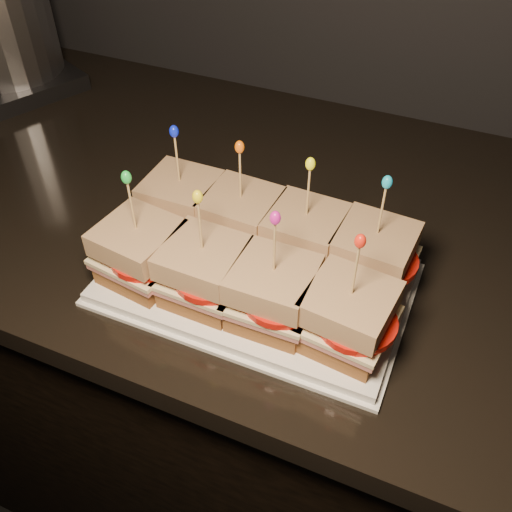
% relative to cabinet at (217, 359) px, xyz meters
% --- Properties ---
extents(cabinet, '(2.40, 0.69, 0.85)m').
position_rel_cabinet_xyz_m(cabinet, '(0.00, 0.00, 0.00)').
color(cabinet, black).
rests_on(cabinet, ground).
extents(granite_slab, '(2.44, 0.73, 0.04)m').
position_rel_cabinet_xyz_m(granite_slab, '(0.00, -0.00, 0.44)').
color(granite_slab, black).
rests_on(granite_slab, cabinet).
extents(platter, '(0.38, 0.24, 0.02)m').
position_rel_cabinet_xyz_m(platter, '(0.17, -0.17, 0.47)').
color(platter, white).
rests_on(platter, granite_slab).
extents(platter_rim, '(0.40, 0.25, 0.01)m').
position_rel_cabinet_xyz_m(platter_rim, '(0.17, -0.17, 0.46)').
color(platter_rim, white).
rests_on(platter_rim, granite_slab).
extents(sandwich_0_bread_bot, '(0.09, 0.09, 0.03)m').
position_rel_cabinet_xyz_m(sandwich_0_bread_bot, '(0.03, -0.12, 0.49)').
color(sandwich_0_bread_bot, brown).
rests_on(sandwich_0_bread_bot, platter).
extents(sandwich_0_ham, '(0.10, 0.10, 0.01)m').
position_rel_cabinet_xyz_m(sandwich_0_ham, '(0.03, -0.12, 0.51)').
color(sandwich_0_ham, '#BB665C').
rests_on(sandwich_0_ham, sandwich_0_bread_bot).
extents(sandwich_0_cheese, '(0.10, 0.10, 0.01)m').
position_rel_cabinet_xyz_m(sandwich_0_cheese, '(0.03, -0.12, 0.51)').
color(sandwich_0_cheese, beige).
rests_on(sandwich_0_cheese, sandwich_0_ham).
extents(sandwich_0_tomato, '(0.09, 0.09, 0.01)m').
position_rel_cabinet_xyz_m(sandwich_0_tomato, '(0.04, -0.12, 0.52)').
color(sandwich_0_tomato, red).
rests_on(sandwich_0_tomato, sandwich_0_cheese).
extents(sandwich_0_bread_top, '(0.09, 0.09, 0.03)m').
position_rel_cabinet_xyz_m(sandwich_0_bread_top, '(0.03, -0.12, 0.54)').
color(sandwich_0_bread_top, brown).
rests_on(sandwich_0_bread_top, sandwich_0_tomato).
extents(sandwich_0_pick, '(0.00, 0.00, 0.09)m').
position_rel_cabinet_xyz_m(sandwich_0_pick, '(0.03, -0.12, 0.59)').
color(sandwich_0_pick, tan).
rests_on(sandwich_0_pick, sandwich_0_bread_top).
extents(sandwich_0_frill, '(0.01, 0.01, 0.02)m').
position_rel_cabinet_xyz_m(sandwich_0_frill, '(0.03, -0.12, 0.63)').
color(sandwich_0_frill, '#0D1DE2').
rests_on(sandwich_0_frill, sandwich_0_pick).
extents(sandwich_1_bread_bot, '(0.10, 0.10, 0.03)m').
position_rel_cabinet_xyz_m(sandwich_1_bread_bot, '(0.12, -0.12, 0.49)').
color(sandwich_1_bread_bot, brown).
rests_on(sandwich_1_bread_bot, platter).
extents(sandwich_1_ham, '(0.10, 0.10, 0.01)m').
position_rel_cabinet_xyz_m(sandwich_1_ham, '(0.12, -0.12, 0.51)').
color(sandwich_1_ham, '#BB665C').
rests_on(sandwich_1_ham, sandwich_1_bread_bot).
extents(sandwich_1_cheese, '(0.11, 0.10, 0.01)m').
position_rel_cabinet_xyz_m(sandwich_1_cheese, '(0.12, -0.12, 0.51)').
color(sandwich_1_cheese, beige).
rests_on(sandwich_1_cheese, sandwich_1_ham).
extents(sandwich_1_tomato, '(0.09, 0.09, 0.01)m').
position_rel_cabinet_xyz_m(sandwich_1_tomato, '(0.13, -0.12, 0.52)').
color(sandwich_1_tomato, red).
rests_on(sandwich_1_tomato, sandwich_1_cheese).
extents(sandwich_1_bread_top, '(0.10, 0.10, 0.03)m').
position_rel_cabinet_xyz_m(sandwich_1_bread_top, '(0.12, -0.12, 0.54)').
color(sandwich_1_bread_top, brown).
rests_on(sandwich_1_bread_top, sandwich_1_tomato).
extents(sandwich_1_pick, '(0.00, 0.00, 0.09)m').
position_rel_cabinet_xyz_m(sandwich_1_pick, '(0.12, -0.12, 0.59)').
color(sandwich_1_pick, tan).
rests_on(sandwich_1_pick, sandwich_1_bread_top).
extents(sandwich_1_frill, '(0.01, 0.01, 0.02)m').
position_rel_cabinet_xyz_m(sandwich_1_frill, '(0.12, -0.12, 0.63)').
color(sandwich_1_frill, '#E9600B').
rests_on(sandwich_1_frill, sandwich_1_pick).
extents(sandwich_2_bread_bot, '(0.09, 0.09, 0.03)m').
position_rel_cabinet_xyz_m(sandwich_2_bread_bot, '(0.21, -0.12, 0.49)').
color(sandwich_2_bread_bot, brown).
rests_on(sandwich_2_bread_bot, platter).
extents(sandwich_2_ham, '(0.10, 0.10, 0.01)m').
position_rel_cabinet_xyz_m(sandwich_2_ham, '(0.21, -0.12, 0.51)').
color(sandwich_2_ham, '#BB665C').
rests_on(sandwich_2_ham, sandwich_2_bread_bot).
extents(sandwich_2_cheese, '(0.11, 0.10, 0.01)m').
position_rel_cabinet_xyz_m(sandwich_2_cheese, '(0.21, -0.12, 0.51)').
color(sandwich_2_cheese, beige).
rests_on(sandwich_2_cheese, sandwich_2_ham).
extents(sandwich_2_tomato, '(0.09, 0.09, 0.01)m').
position_rel_cabinet_xyz_m(sandwich_2_tomato, '(0.23, -0.12, 0.52)').
color(sandwich_2_tomato, red).
rests_on(sandwich_2_tomato, sandwich_2_cheese).
extents(sandwich_2_bread_top, '(0.10, 0.10, 0.03)m').
position_rel_cabinet_xyz_m(sandwich_2_bread_top, '(0.21, -0.12, 0.54)').
color(sandwich_2_bread_top, brown).
rests_on(sandwich_2_bread_top, sandwich_2_tomato).
extents(sandwich_2_pick, '(0.00, 0.00, 0.09)m').
position_rel_cabinet_xyz_m(sandwich_2_pick, '(0.21, -0.12, 0.59)').
color(sandwich_2_pick, tan).
rests_on(sandwich_2_pick, sandwich_2_bread_top).
extents(sandwich_2_frill, '(0.01, 0.01, 0.02)m').
position_rel_cabinet_xyz_m(sandwich_2_frill, '(0.21, -0.12, 0.63)').
color(sandwich_2_frill, '#F7FC17').
rests_on(sandwich_2_frill, sandwich_2_pick).
extents(sandwich_3_bread_bot, '(0.10, 0.10, 0.03)m').
position_rel_cabinet_xyz_m(sandwich_3_bread_bot, '(0.30, -0.12, 0.49)').
color(sandwich_3_bread_bot, brown).
rests_on(sandwich_3_bread_bot, platter).
extents(sandwich_3_ham, '(0.11, 0.10, 0.01)m').
position_rel_cabinet_xyz_m(sandwich_3_ham, '(0.30, -0.12, 0.51)').
color(sandwich_3_ham, '#BB665C').
rests_on(sandwich_3_ham, sandwich_3_bread_bot).
extents(sandwich_3_cheese, '(0.11, 0.10, 0.01)m').
position_rel_cabinet_xyz_m(sandwich_3_cheese, '(0.30, -0.12, 0.51)').
color(sandwich_3_cheese, beige).
rests_on(sandwich_3_cheese, sandwich_3_ham).
extents(sandwich_3_tomato, '(0.09, 0.09, 0.01)m').
position_rel_cabinet_xyz_m(sandwich_3_tomato, '(0.32, -0.12, 0.52)').
color(sandwich_3_tomato, red).
rests_on(sandwich_3_tomato, sandwich_3_cheese).
extents(sandwich_3_bread_top, '(0.10, 0.10, 0.03)m').
position_rel_cabinet_xyz_m(sandwich_3_bread_top, '(0.30, -0.12, 0.54)').
color(sandwich_3_bread_top, brown).
rests_on(sandwich_3_bread_top, sandwich_3_tomato).
extents(sandwich_3_pick, '(0.00, 0.00, 0.09)m').
position_rel_cabinet_xyz_m(sandwich_3_pick, '(0.30, -0.12, 0.59)').
color(sandwich_3_pick, tan).
rests_on(sandwich_3_pick, sandwich_3_bread_top).
extents(sandwich_3_frill, '(0.01, 0.01, 0.02)m').
position_rel_cabinet_xyz_m(sandwich_3_frill, '(0.30, -0.12, 0.63)').
color(sandwich_3_frill, '#16A4C6').
rests_on(sandwich_3_frill, sandwich_3_pick).
extents(sandwich_4_bread_bot, '(0.10, 0.10, 0.03)m').
position_rel_cabinet_xyz_m(sandwich_4_bread_bot, '(0.03, -0.23, 0.49)').
color(sandwich_4_bread_bot, brown).
rests_on(sandwich_4_bread_bot, platter).
extents(sandwich_4_ham, '(0.11, 0.11, 0.01)m').
position_rel_cabinet_xyz_m(sandwich_4_ham, '(0.03, -0.23, 0.51)').
color(sandwich_4_ham, '#BB665C').
rests_on(sandwich_4_ham, sandwich_4_bread_bot).
extents(sandwich_4_cheese, '(0.11, 0.11, 0.01)m').
position_rel_cabinet_xyz_m(sandwich_4_cheese, '(0.03, -0.23, 0.51)').
color(sandwich_4_cheese, beige).
rests_on(sandwich_4_cheese, sandwich_4_ham).
extents(sandwich_4_tomato, '(0.09, 0.09, 0.01)m').
position_rel_cabinet_xyz_m(sandwich_4_tomato, '(0.04, -0.23, 0.52)').
color(sandwich_4_tomato, red).
rests_on(sandwich_4_tomato, sandwich_4_cheese).
extents(sandwich_4_bread_top, '(0.10, 0.10, 0.03)m').
position_rel_cabinet_xyz_m(sandwich_4_bread_top, '(0.03, -0.23, 0.54)').
color(sandwich_4_bread_top, brown).
rests_on(sandwich_4_bread_top, sandwich_4_tomato).
extents(sandwich_4_pick, '(0.00, 0.00, 0.09)m').
position_rel_cabinet_xyz_m(sandwich_4_pick, '(0.03, -0.23, 0.59)').
color(sandwich_4_pick, tan).
rests_on(sandwich_4_pick, sandwich_4_bread_top).
extents(sandwich_4_frill, '(0.01, 0.01, 0.02)m').
position_rel_cabinet_xyz_m(sandwich_4_frill, '(0.03, -0.23, 0.63)').
color(sandwich_4_frill, green).
rests_on(sandwich_4_frill, sandwich_4_pick).
extents(sandwich_5_bread_bot, '(0.09, 0.09, 0.03)m').
position_rel_cabinet_xyz_m(sandwich_5_bread_bot, '(0.12, -0.23, 0.49)').
color(sandwich_5_bread_bot, brown).
rests_on(sandwich_5_bread_bot, platter).
extents(sandwich_5_ham, '(0.10, 0.10, 0.01)m').
position_rel_cabinet_xyz_m(sandwich_5_ham, '(0.12, -0.23, 0.51)').
color(sandwich_5_ham, '#BB665C').
rests_on(sandwich_5_ham, sandwich_5_bread_bot).
extents(sandwich_5_cheese, '(0.10, 0.10, 0.01)m').
position_rel_cabinet_xyz_m(sandwich_5_cheese, '(0.12, -0.23, 0.51)').
color(sandwich_5_cheese, beige).
rests_on(sandwich_5_cheese, sandwich_5_ham).
extents(sandwich_5_tomato, '(0.09, 0.09, 0.01)m').
position_rel_cabinet_xyz_m(sandwich_5_tomato, '(0.13, -0.23, 0.52)').
color(sandwich_5_tomato, red).
rests_on(sandwich_5_tomato, sandwich_5_cheese).
extents(sandwich_5_bread_top, '(0.09, 0.09, 0.03)m').
position_rel_cabinet_xyz_m(sandwich_5_bread_top, '(0.12, -0.23, 0.54)').
color(sandwich_5_bread_top, brown).
rests_on(sandwich_5_bread_top, sandwich_5_tomato).
extents(sandwich_5_pick, '(0.00, 0.00, 0.09)m').
position_rel_cabinet_xyz_m(sandwich_5_pick, '(0.12, -0.23, 0.59)').
color(sandwich_5_pick, tan).
rests_on(sandwich_5_pick, sandwich_5_bread_top).
extents(sandwich_5_frill, '(0.01, 0.01, 0.02)m').
position_rel_cabinet_xyz_m(sandwich_5_frill, '(0.12, -0.23, 0.63)').
color(sandwich_5_frill, yellow).
rests_on(sandwich_5_frill, sandwich_5_pick).
extents(sandwich_6_bread_bot, '(0.09, 0.09, 0.03)m').
position_rel_cabinet_xyz_m(sandwich_6_bread_bot, '(0.21, -0.23, 0.49)').
color(sandwich_6_bread_bot, brown).
rests_on(sandwich_6_bread_bot, platter).
extents(sandwich_6_ham, '(0.10, 0.10, 0.01)m').
position_rel_cabinet_xyz_m(sandwich_6_ham, '(0.21, -0.23, 0.51)').
color(sandwich_6_ham, '#BB665C').
rests_on(sandwich_6_ham, sandwich_6_bread_bot).
extents(sandwich_6_cheese, '(0.10, 0.10, 0.01)m').
position_rel_cabinet_xyz_m(sandwich_6_cheese, '(0.21, -0.23, 0.51)').
color(sandwich_6_cheese, beige).
rests_on(sandwich_6_cheese, sandwich_6_ham).
extents(sandwich_6_tomato, '(0.09, 0.09, 0.01)m').
position_rel_cabinet_xyz_m(sandwich_6_tomato, '(0.23, -0.23, 0.52)').
color(sandwich_6_tomato, red).
rests_on(sandwich_6_tomato, sandwich_6_cheese).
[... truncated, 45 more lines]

